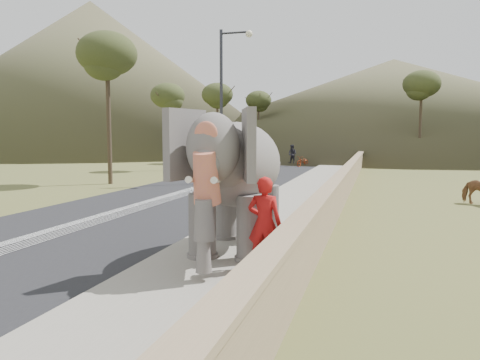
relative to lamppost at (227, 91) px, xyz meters
name	(u,v)px	position (x,y,z in m)	size (l,w,h in m)	color
ground	(179,304)	(4.69, -16.95, -4.87)	(160.00, 160.00, 0.00)	olive
road	(165,201)	(-0.31, -6.95, -4.86)	(7.00, 120.00, 0.03)	black
median	(165,199)	(-0.31, -6.95, -4.76)	(0.35, 120.00, 0.22)	black
walkway	(292,205)	(4.69, -6.95, -4.80)	(3.00, 120.00, 0.15)	#9E9687
parapet	(338,194)	(6.34, -6.95, -4.32)	(0.30, 120.00, 1.10)	tan
lamppost	(227,91)	(0.00, 0.00, 0.00)	(1.76, 0.36, 8.00)	#323237
signboard	(230,153)	(0.19, -0.12, -3.23)	(0.60, 0.08, 2.40)	#2D2D33
hill_left	(92,77)	(-33.31, 38.05, 6.13)	(60.00, 60.00, 22.00)	brown
hill_far	(392,105)	(9.69, 53.05, 2.13)	(80.00, 80.00, 14.00)	brown
elephant_and_man	(237,183)	(4.71, -13.85, -3.28)	(2.37, 4.10, 2.91)	slate
motorcyclist	(298,158)	(1.50, 13.93, -4.18)	(1.91, 1.71, 1.78)	maroon
trees	(381,118)	(7.78, 11.39, -1.10)	(48.37, 44.35, 8.25)	#473828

